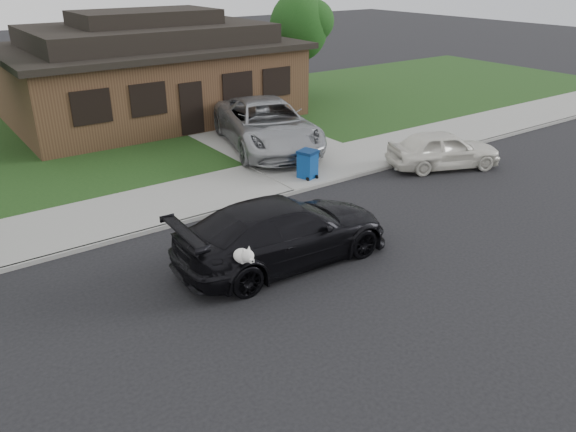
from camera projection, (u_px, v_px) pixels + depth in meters
ground at (253, 275)px, 13.06m from camera, size 120.00×120.00×0.00m
sidewalk at (164, 204)px, 16.75m from camera, size 60.00×3.00×0.12m
curb at (186, 221)px, 15.64m from camera, size 60.00×0.12×0.12m
lawn at (82, 141)px, 22.69m from camera, size 60.00×13.00×0.13m
driveway at (247, 134)px, 23.63m from camera, size 4.50×13.00×0.14m
sedan at (283, 231)px, 13.37m from camera, size 5.49×2.59×1.57m
minivan at (267, 124)px, 21.29m from camera, size 4.70×7.03×1.79m
white_compact at (444, 149)px, 19.66m from camera, size 4.22×2.96×1.34m
recycling_bin at (308, 164)px, 18.43m from camera, size 0.72×0.72×0.95m
house at (150, 72)px, 25.44m from camera, size 12.60×8.60×4.65m
tree_1 at (302, 26)px, 28.64m from camera, size 3.15×3.00×5.25m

